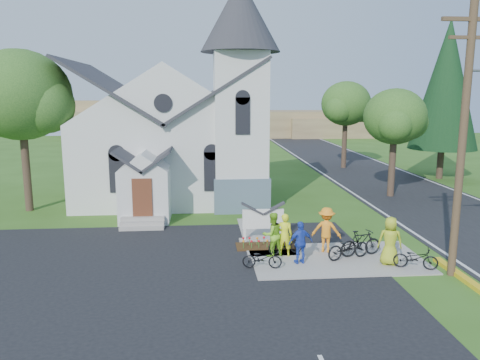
{
  "coord_description": "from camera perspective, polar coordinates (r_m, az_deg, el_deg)",
  "views": [
    {
      "loc": [
        -3.98,
        -17.39,
        6.72
      ],
      "look_at": [
        -2.11,
        5.0,
        2.54
      ],
      "focal_mm": 35.0,
      "sensor_mm": 36.0,
      "label": 1
    }
  ],
  "objects": [
    {
      "name": "utility_pole",
      "position": [
        18.48,
        25.74,
        5.41
      ],
      "size": [
        3.45,
        0.28,
        10.0
      ],
      "color": "#473323",
      "rests_on": "ground"
    },
    {
      "name": "tree_lot_corner",
      "position": [
        29.16,
        -25.23,
        9.32
      ],
      "size": [
        5.6,
        5.6,
        9.15
      ],
      "color": "#34241C",
      "rests_on": "ground"
    },
    {
      "name": "sidewalk",
      "position": [
        19.87,
        11.7,
        -9.39
      ],
      "size": [
        7.0,
        4.0,
        0.05
      ],
      "primitive_type": "cube",
      "color": "gray",
      "rests_on": "ground"
    },
    {
      "name": "church",
      "position": [
        29.94,
        -7.7,
        7.61
      ],
      "size": [
        12.35,
        12.0,
        13.0
      ],
      "color": "silver",
      "rests_on": "ground"
    },
    {
      "name": "cyclist_1",
      "position": [
        19.5,
        3.96,
        -6.63
      ],
      "size": [
        1.09,
        0.98,
        1.85
      ],
      "primitive_type": "imported",
      "rotation": [
        0.0,
        0.0,
        3.52
      ],
      "color": "#80C925",
      "rests_on": "sidewalk"
    },
    {
      "name": "parking_lot",
      "position": [
        17.05,
        -14.96,
        -13.01
      ],
      "size": [
        20.0,
        16.0,
        0.02
      ],
      "primitive_type": "cube",
      "color": "black",
      "rests_on": "ground"
    },
    {
      "name": "tree_road_mid",
      "position": [
        43.39,
        12.79,
        9.03
      ],
      "size": [
        4.4,
        4.4,
        7.8
      ],
      "color": "#34241C",
      "rests_on": "ground"
    },
    {
      "name": "conifer",
      "position": [
        40.16,
        23.86,
        10.6
      ],
      "size": [
        5.2,
        5.2,
        12.4
      ],
      "color": "#34241C",
      "rests_on": "ground"
    },
    {
      "name": "bike_0",
      "position": [
        18.32,
        2.71,
        -9.49
      ],
      "size": [
        1.59,
        0.77,
        0.8
      ],
      "primitive_type": "imported",
      "rotation": [
        0.0,
        0.0,
        1.41
      ],
      "color": "black",
      "rests_on": "sidewalk"
    },
    {
      "name": "bike_4",
      "position": [
        19.45,
        20.62,
        -8.86
      ],
      "size": [
        1.75,
        1.11,
        0.87
      ],
      "primitive_type": "imported",
      "rotation": [
        0.0,
        0.0,
        1.22
      ],
      "color": "black",
      "rests_on": "sidewalk"
    },
    {
      "name": "cyclist_2",
      "position": [
        18.81,
        7.41,
        -7.56
      ],
      "size": [
        1.07,
        0.6,
        1.72
      ],
      "primitive_type": "imported",
      "rotation": [
        0.0,
        0.0,
        3.33
      ],
      "color": "blue",
      "rests_on": "sidewalk"
    },
    {
      "name": "cyclist_3",
      "position": [
        20.31,
        10.49,
        -5.97
      ],
      "size": [
        1.42,
        1.13,
        1.93
      ],
      "primitive_type": "imported",
      "rotation": [
        0.0,
        0.0,
        2.76
      ],
      "color": "orange",
      "rests_on": "sidewalk"
    },
    {
      "name": "bike_2",
      "position": [
        19.73,
        13.07,
        -7.95
      ],
      "size": [
        2.05,
        1.24,
        1.02
      ],
      "primitive_type": "imported",
      "rotation": [
        0.0,
        0.0,
        1.89
      ],
      "color": "black",
      "rests_on": "sidewalk"
    },
    {
      "name": "bike_3",
      "position": [
        20.18,
        14.51,
        -7.45
      ],
      "size": [
        1.92,
        0.91,
        1.11
      ],
      "primitive_type": "imported",
      "rotation": [
        0.0,
        0.0,
        1.79
      ],
      "color": "black",
      "rests_on": "sidewalk"
    },
    {
      "name": "distant_hills",
      "position": [
        74.22,
        0.91,
        7.01
      ],
      "size": [
        61.0,
        10.0,
        5.6
      ],
      "color": "brown",
      "rests_on": "ground"
    },
    {
      "name": "road",
      "position": [
        35.91,
        18.23,
        -0.78
      ],
      "size": [
        8.0,
        90.0,
        0.02
      ],
      "primitive_type": "cube",
      "color": "black",
      "rests_on": "ground"
    },
    {
      "name": "cyclist_0",
      "position": [
        19.57,
        5.44,
        -6.66
      ],
      "size": [
        0.72,
        0.54,
        1.81
      ],
      "primitive_type": "imported",
      "rotation": [
        0.0,
        0.0,
        2.97
      ],
      "color": "#EBF81D",
      "rests_on": "sidewalk"
    },
    {
      "name": "cyclist_4",
      "position": [
        19.41,
        17.83,
        -7.08
      ],
      "size": [
        1.08,
        0.86,
        1.93
      ],
      "primitive_type": "imported",
      "rotation": [
        0.0,
        0.0,
        2.84
      ],
      "color": "#AABA22",
      "rests_on": "sidewalk"
    },
    {
      "name": "bike_1",
      "position": [
        19.88,
        5.61,
        -7.71
      ],
      "size": [
        1.6,
        0.71,
        0.93
      ],
      "primitive_type": "imported",
      "rotation": [
        0.0,
        0.0,
        1.75
      ],
      "color": "black",
      "rests_on": "sidewalk"
    },
    {
      "name": "ground",
      "position": [
        19.06,
        7.72,
        -10.21
      ],
      "size": [
        120.0,
        120.0,
        0.0
      ],
      "primitive_type": "plane",
      "color": "#335B1A",
      "rests_on": "ground"
    },
    {
      "name": "church_sign",
      "position": [
        21.54,
        2.83,
        -4.81
      ],
      "size": [
        2.2,
        0.4,
        1.7
      ],
      "color": "gray",
      "rests_on": "ground"
    },
    {
      "name": "tree_road_near",
      "position": [
        31.96,
        18.37,
        7.28
      ],
      "size": [
        4.0,
        4.0,
        7.05
      ],
      "color": "#34241C",
      "rests_on": "ground"
    },
    {
      "name": "flower_bed",
      "position": [
        20.98,
        3.13,
        -8.07
      ],
      "size": [
        2.6,
        1.1,
        0.07
      ],
      "primitive_type": "cube",
      "color": "#3B2410",
      "rests_on": "ground"
    }
  ]
}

